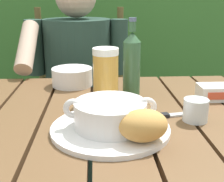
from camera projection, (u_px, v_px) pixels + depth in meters
name	position (u px, v px, depth m)	size (l,w,h in m)	color
dining_table	(117.00, 159.00, 0.80)	(1.20, 0.93, 0.78)	brown
hedge_backdrop	(106.00, 18.00, 2.36)	(3.83, 0.75, 1.86)	#376A2C
chair_near_diner	(81.00, 105.00, 1.70)	(0.50, 0.41, 1.04)	brown
person_eating	(77.00, 79.00, 1.45)	(0.48, 0.47, 1.20)	#263E33
serving_plate	(110.00, 128.00, 0.73)	(0.29, 0.29, 0.01)	white
soup_bowl	(110.00, 113.00, 0.72)	(0.22, 0.17, 0.07)	white
bread_roll	(143.00, 125.00, 0.65)	(0.12, 0.10, 0.07)	#CE944A
beer_glass	(106.00, 75.00, 0.91)	(0.08, 0.08, 0.17)	gold
beer_bottle	(132.00, 62.00, 0.98)	(0.06, 0.06, 0.25)	#365E3A
water_glass_small	(196.00, 110.00, 0.78)	(0.07, 0.07, 0.06)	silver
butter_tub	(214.00, 92.00, 0.95)	(0.10, 0.08, 0.05)	white
table_knife	(168.00, 115.00, 0.82)	(0.16, 0.05, 0.01)	silver
diner_bowl	(72.00, 77.00, 1.10)	(0.15, 0.15, 0.06)	white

